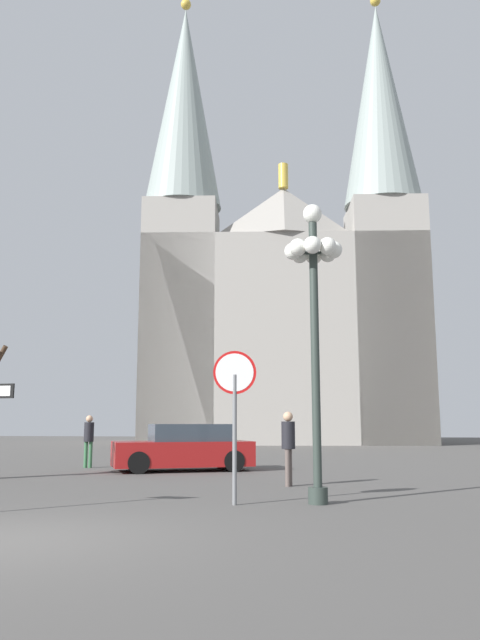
{
  "coord_description": "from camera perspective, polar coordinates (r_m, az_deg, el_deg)",
  "views": [
    {
      "loc": [
        4.19,
        -7.5,
        1.44
      ],
      "look_at": [
        0.15,
        20.1,
        6.08
      ],
      "focal_mm": 34.93,
      "sensor_mm": 36.0,
      "label": 1
    }
  ],
  "objects": [
    {
      "name": "pedestrian_standing",
      "position": [
        21.47,
        -13.68,
        -10.27
      ],
      "size": [
        0.32,
        0.32,
        1.7
      ],
      "color": "#33663F",
      "rests_on": "ground"
    },
    {
      "name": "stop_sign",
      "position": [
        11.51,
        -0.49,
        -6.91
      ],
      "size": [
        0.8,
        0.17,
        2.77
      ],
      "color": "slate",
      "rests_on": "ground"
    },
    {
      "name": "cathedral",
      "position": [
        47.39,
        3.89,
        1.96
      ],
      "size": [
        21.31,
        15.36,
        34.22
      ],
      "color": "gray",
      "rests_on": "ground"
    },
    {
      "name": "street_lamp",
      "position": [
        11.96,
        6.79,
        2.62
      ],
      "size": [
        1.11,
        1.11,
        5.66
      ],
      "color": "#2D3833",
      "rests_on": "ground"
    },
    {
      "name": "parked_car_near_red",
      "position": [
        19.65,
        -5.17,
        -11.65
      ],
      "size": [
        4.56,
        3.35,
        1.42
      ],
      "color": "maroon",
      "rests_on": "ground"
    },
    {
      "name": "pedestrian_walking",
      "position": [
        14.9,
        4.45,
        -10.97
      ],
      "size": [
        0.32,
        0.32,
        1.71
      ],
      "color": "#594C47",
      "rests_on": "ground"
    }
  ]
}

